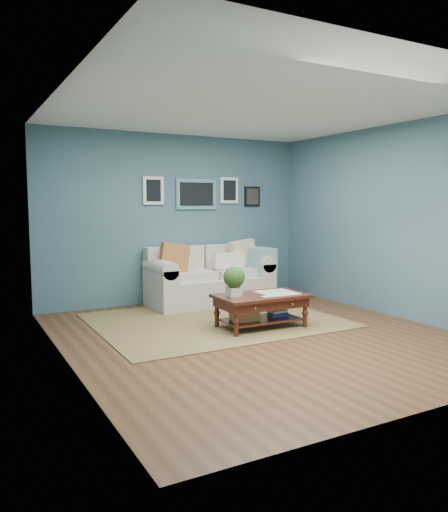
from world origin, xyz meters
TOP-DOWN VIEW (x-y plane):
  - room_shell at (0.01, 0.06)m, footprint 5.00×5.02m
  - area_rug at (-0.11, 0.94)m, footprint 3.19×2.55m
  - loveseat at (0.44, 2.03)m, footprint 1.99×0.90m
  - coffee_table at (0.17, 0.31)m, footprint 1.18×0.71m

SIDE VIEW (x-z plane):
  - area_rug at x=-0.11m, z-range 0.00..0.01m
  - coffee_table at x=0.17m, z-range -0.05..0.77m
  - loveseat at x=0.44m, z-range -0.10..0.93m
  - room_shell at x=0.01m, z-range 0.01..2.71m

